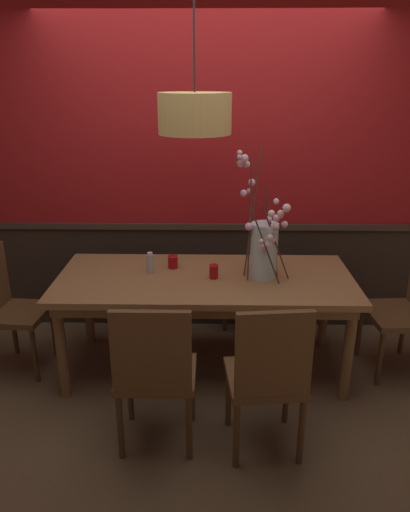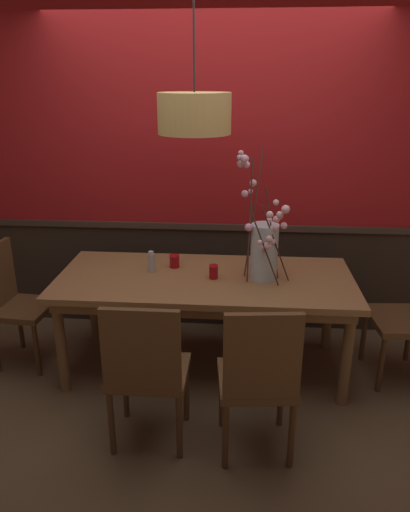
{
  "view_description": "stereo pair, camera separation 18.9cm",
  "coord_description": "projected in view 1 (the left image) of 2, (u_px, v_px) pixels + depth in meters",
  "views": [
    {
      "loc": [
        0.05,
        -3.13,
        2.04
      ],
      "look_at": [
        0.0,
        0.0,
        0.89
      ],
      "focal_mm": 34.06,
      "sensor_mm": 36.0,
      "label": 1
    },
    {
      "loc": [
        0.24,
        -3.12,
        2.04
      ],
      "look_at": [
        0.0,
        0.0,
        0.89
      ],
      "focal_mm": 34.06,
      "sensor_mm": 36.0,
      "label": 2
    }
  ],
  "objects": [
    {
      "name": "ground_plane",
      "position": [
        205.0,
        367.0,
        3.64
      ],
      "size": [
        24.0,
        24.0,
        0.0
      ],
      "primitive_type": "plane",
      "color": "brown"
    },
    {
      "name": "back_wall",
      "position": [
        207.0,
        172.0,
        3.87
      ],
      "size": [
        5.01,
        0.14,
        2.68
      ],
      "color": "#2D2119",
      "rests_on": "ground"
    },
    {
      "name": "dining_table",
      "position": [
        205.0,
        287.0,
        3.42
      ],
      "size": [
        2.06,
        0.9,
        0.73
      ],
      "color": "olive",
      "rests_on": "ground"
    },
    {
      "name": "chair_far_side_right",
      "position": [
        244.0,
        263.0,
        4.25
      ],
      "size": [
        0.47,
        0.46,
        0.91
      ],
      "color": "brown",
      "rests_on": "ground"
    },
    {
      "name": "chair_near_side_right",
      "position": [
        268.0,
        374.0,
        2.63
      ],
      "size": [
        0.46,
        0.45,
        0.96
      ],
      "color": "brown",
      "rests_on": "ground"
    },
    {
      "name": "chair_near_side_left",
      "position": [
        155.0,
        370.0,
        2.68
      ],
      "size": [
        0.45,
        0.39,
        0.94
      ],
      "color": "brown",
      "rests_on": "ground"
    },
    {
      "name": "chair_head_east_end",
      "position": [
        407.0,
        307.0,
        3.46
      ],
      "size": [
        0.43,
        0.49,
        0.88
      ],
      "color": "brown",
      "rests_on": "ground"
    },
    {
      "name": "chair_head_west_end",
      "position": [
        9.0,
        304.0,
        3.48
      ],
      "size": [
        0.41,
        0.43,
        0.92
      ],
      "color": "brown",
      "rests_on": "ground"
    },
    {
      "name": "vase_with_blossoms",
      "position": [
        263.0,
        247.0,
        3.31
      ],
      "size": [
        0.38,
        0.42,
        0.87
      ],
      "color": "silver",
      "rests_on": "dining_table"
    },
    {
      "name": "candle_holder_nearer_center",
      "position": [
        214.0,
        271.0,
        3.35
      ],
      "size": [
        0.07,
        0.07,
        0.1
      ],
      "color": "#9E0F14",
      "rests_on": "dining_table"
    },
    {
      "name": "candle_holder_nearer_edge",
      "position": [
        173.0,
        262.0,
        3.53
      ],
      "size": [
        0.08,
        0.08,
        0.09
      ],
      "color": "#9E0F14",
      "rests_on": "dining_table"
    },
    {
      "name": "condiment_bottle",
      "position": [
        150.0,
        263.0,
        3.43
      ],
      "size": [
        0.05,
        0.05,
        0.15
      ],
      "color": "#ADADB2",
      "rests_on": "dining_table"
    },
    {
      "name": "pendant_lamp",
      "position": [
        195.0,
        114.0,
        2.98
      ],
      "size": [
        0.45,
        0.45,
        0.97
      ],
      "color": "tan"
    }
  ]
}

